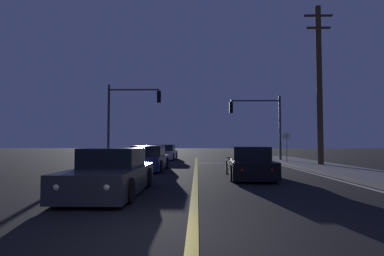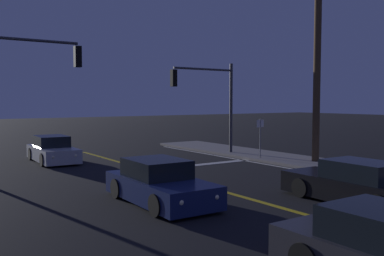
{
  "view_description": "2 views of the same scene",
  "coord_description": "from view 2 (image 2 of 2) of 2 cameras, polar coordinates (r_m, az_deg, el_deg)",
  "views": [
    {
      "loc": [
        0.08,
        -4.73,
        1.5
      ],
      "look_at": [
        -0.29,
        16.52,
        2.53
      ],
      "focal_mm": 28.69,
      "sensor_mm": 36.0,
      "label": 1
    },
    {
      "loc": [
        -9.2,
        0.66,
        3.17
      ],
      "look_at": [
        -0.55,
        13.38,
        2.19
      ],
      "focal_mm": 40.02,
      "sensor_mm": 36.0,
      "label": 2
    }
  ],
  "objects": [
    {
      "name": "traffic_signal_far_left",
      "position": [
        18.44,
        -22.18,
        6.01
      ],
      "size": [
        4.11,
        0.28,
        6.0
      ],
      "color": "#38383D",
      "rests_on": "ground"
    },
    {
      "name": "car_lead_oncoming_black",
      "position": [
        14.21,
        20.97,
        -7.07
      ],
      "size": [
        1.95,
        4.69,
        1.34
      ],
      "rotation": [
        0.0,
        0.0,
        -0.04
      ],
      "color": "black",
      "rests_on": "ground"
    },
    {
      "name": "lane_line_center",
      "position": [
        13.23,
        11.34,
        -10.24
      ],
      "size": [
        0.2,
        32.77,
        0.01
      ],
      "primitive_type": "cube",
      "color": "gold",
      "rests_on": "ground"
    },
    {
      "name": "car_following_oncoming_silver",
      "position": [
        23.37,
        -18.1,
        -2.88
      ],
      "size": [
        1.95,
        4.43,
        1.34
      ],
      "rotation": [
        0.0,
        0.0,
        3.11
      ],
      "color": "#B2B5BA",
      "rests_on": "ground"
    },
    {
      "name": "street_sign_corner",
      "position": [
        22.89,
        9.07,
        -0.56
      ],
      "size": [
        0.56,
        0.13,
        2.22
      ],
      "color": "slate",
      "rests_on": "ground"
    },
    {
      "name": "stop_bar",
      "position": [
        21.24,
        1.22,
        -4.9
      ],
      "size": [
        5.96,
        0.5,
        0.01
      ],
      "primitive_type": "cube",
      "color": "silver",
      "rests_on": "ground"
    },
    {
      "name": "utility_pole_right",
      "position": [
        22.23,
        16.35,
        9.01
      ],
      "size": [
        1.83,
        0.35,
        10.29
      ],
      "color": "#4C3823",
      "rests_on": "ground"
    },
    {
      "name": "car_side_waiting_navy",
      "position": [
        13.44,
        -4.35,
        -7.45
      ],
      "size": [
        2.01,
        4.41,
        1.34
      ],
      "rotation": [
        0.0,
        0.0,
        3.12
      ],
      "color": "navy",
      "rests_on": "ground"
    },
    {
      "name": "traffic_signal_near_right",
      "position": [
        24.18,
        2.37,
        4.62
      ],
      "size": [
        4.17,
        0.28,
        5.32
      ],
      "rotation": [
        0.0,
        0.0,
        3.14
      ],
      "color": "#38383D",
      "rests_on": "ground"
    }
  ]
}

